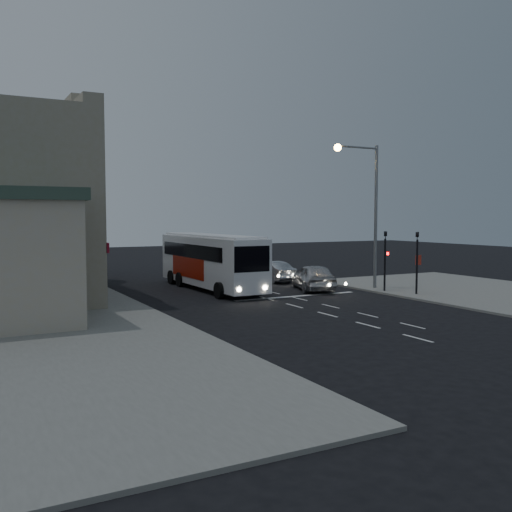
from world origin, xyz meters
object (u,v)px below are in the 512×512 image
car_sedan_c (201,260)px  car_sedan_a (269,271)px  car_suv (313,277)px  tour_bus (211,260)px  street_tree (74,219)px  traffic_signal_main (385,253)px  streetlight (368,199)px  car_sedan_b (228,264)px  regulatory_sign (418,267)px  traffic_signal_side (417,255)px

car_sedan_c → car_sedan_a: bearing=99.6°
car_suv → tour_bus: bearing=-11.9°
tour_bus → street_tree: 10.83m
tour_bus → traffic_signal_main: 10.90m
streetlight → tour_bus: bearing=150.0°
car_sedan_a → car_sedan_b: 6.38m
tour_bus → car_sedan_a: 6.05m
car_sedan_b → car_sedan_c: 5.12m
street_tree → car_suv: bearing=-41.7°
car_sedan_a → tour_bus: bearing=14.5°
car_suv → car_sedan_c: 17.04m
tour_bus → car_sedan_b: bearing=57.7°
regulatory_sign → car_sedan_b: bearing=108.3°
car_sedan_a → car_sedan_c: size_ratio=0.81×
traffic_signal_side → regulatory_sign: bearing=43.9°
car_sedan_a → regulatory_sign: bearing=110.5°
car_sedan_a → regulatory_sign: (5.01, -9.58, 0.86)m
tour_bus → car_sedan_c: tour_bus is taller
car_sedan_b → car_sedan_c: size_ratio=1.03×
traffic_signal_main → car_suv: bearing=136.8°
streetlight → car_sedan_a: bearing=113.1°
traffic_signal_main → streetlight: 3.61m
streetlight → traffic_signal_side: bearing=-74.3°
tour_bus → car_sedan_b: size_ratio=2.03×
traffic_signal_side → streetlight: size_ratio=0.46×
regulatory_sign → car_sedan_a: bearing=117.6°
traffic_signal_main → streetlight: bearing=100.2°
regulatory_sign → street_tree: bearing=138.9°
car_suv → car_sedan_b: 11.92m
tour_bus → traffic_signal_main: (8.83, -6.38, 0.52)m
car_suv → car_sedan_c: (-0.62, 17.03, -0.08)m
car_sedan_a → traffic_signal_side: 11.40m
car_sedan_b → street_tree: street_tree is taller
car_sedan_a → regulatory_sign: regulatory_sign is taller
street_tree → streetlight: bearing=-39.5°
traffic_signal_side → regulatory_sign: 1.61m
car_sedan_b → car_sedan_c: car_sedan_b is taller
regulatory_sign → streetlight: (-1.96, 2.44, 4.14)m
traffic_signal_side → regulatory_sign: size_ratio=1.86×
car_suv → car_sedan_b: car_suv is taller
car_suv → regulatory_sign: 6.41m
car_sedan_c → streetlight: bearing=107.9°
car_sedan_c → traffic_signal_side: traffic_signal_side is taller
car_suv → car_sedan_b: bearing=-69.3°
tour_bus → street_tree: size_ratio=1.86×
car_sedan_c → street_tree: size_ratio=0.89×
street_tree → traffic_signal_main: bearing=-42.0°
street_tree → tour_bus: bearing=-48.4°
streetlight → street_tree: (-15.55, 12.82, -1.23)m
car_suv → streetlight: 5.94m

